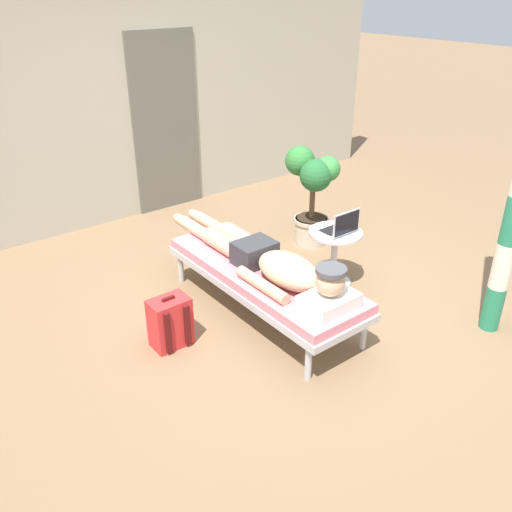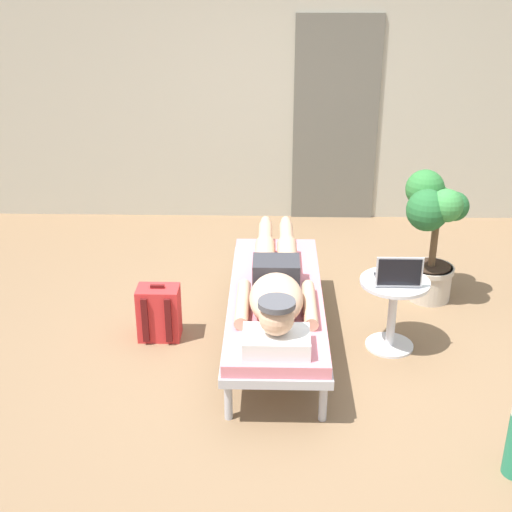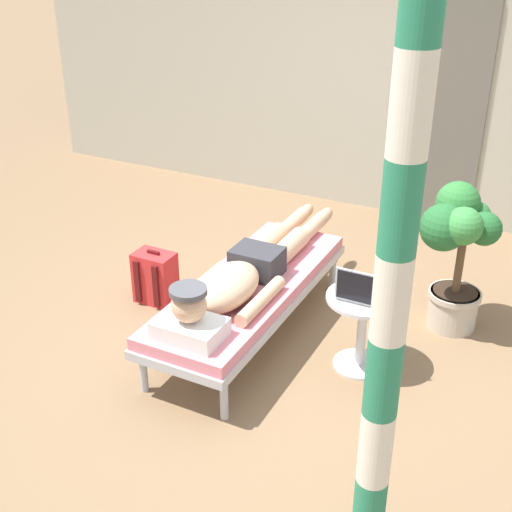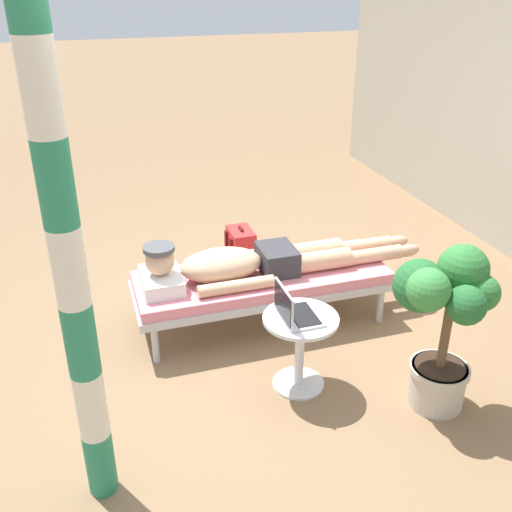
% 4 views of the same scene
% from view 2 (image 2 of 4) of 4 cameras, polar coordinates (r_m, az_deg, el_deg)
% --- Properties ---
extents(ground_plane, '(40.00, 40.00, 0.00)m').
position_cam_2_polar(ground_plane, '(5.00, 4.43, -7.58)').
color(ground_plane, '#846647').
extents(house_wall_back, '(7.60, 0.20, 2.70)m').
position_cam_2_polar(house_wall_back, '(7.10, 1.70, 13.83)').
color(house_wall_back, '#B2AD99').
rests_on(house_wall_back, ground).
extents(house_door_panel, '(0.84, 0.03, 2.04)m').
position_cam_2_polar(house_door_panel, '(7.08, 6.54, 10.94)').
color(house_door_panel, '#625F54').
rests_on(house_door_panel, ground).
extents(lounge_chair, '(0.67, 1.93, 0.42)m').
position_cam_2_polar(lounge_chair, '(4.88, 1.63, -3.73)').
color(lounge_chair, '#B7B7BC').
rests_on(lounge_chair, ground).
extents(person_reclining, '(0.53, 2.17, 0.33)m').
position_cam_2_polar(person_reclining, '(4.72, 1.66, -2.34)').
color(person_reclining, white).
rests_on(person_reclining, lounge_chair).
extents(side_table, '(0.48, 0.48, 0.52)m').
position_cam_2_polar(side_table, '(4.93, 11.17, -3.73)').
color(side_table, silver).
rests_on(side_table, ground).
extents(laptop, '(0.31, 0.24, 0.23)m').
position_cam_2_polar(laptop, '(4.79, 11.48, -1.63)').
color(laptop, silver).
rests_on(laptop, side_table).
extents(backpack, '(0.30, 0.26, 0.42)m').
position_cam_2_polar(backpack, '(5.08, -7.93, -4.64)').
color(backpack, red).
rests_on(backpack, ground).
extents(potted_plant, '(0.51, 0.59, 1.04)m').
position_cam_2_polar(potted_plant, '(5.55, 14.28, 2.50)').
color(potted_plant, '#BFB29E').
rests_on(potted_plant, ground).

